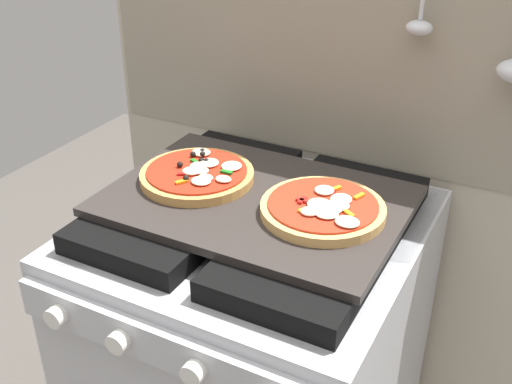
{
  "coord_description": "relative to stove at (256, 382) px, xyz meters",
  "views": [
    {
      "loc": [
        0.47,
        -0.89,
        1.48
      ],
      "look_at": [
        0.0,
        0.0,
        0.93
      ],
      "focal_mm": 44.06,
      "sensor_mm": 36.0,
      "label": 1
    }
  ],
  "objects": [
    {
      "name": "kitchen_backsplash",
      "position": [
        0.0,
        0.34,
        0.34
      ],
      "size": [
        1.1,
        0.09,
        1.55
      ],
      "color": "#B2A893",
      "rests_on": "ground_plane"
    },
    {
      "name": "pizza_right",
      "position": [
        0.13,
        -0.0,
        0.48
      ],
      "size": [
        0.22,
        0.22,
        0.03
      ],
      "color": "tan",
      "rests_on": "baking_tray"
    },
    {
      "name": "baking_tray",
      "position": [
        0.0,
        0.0,
        0.46
      ],
      "size": [
        0.54,
        0.38,
        0.02
      ],
      "primitive_type": "cube",
      "color": "#2D2826",
      "rests_on": "stove"
    },
    {
      "name": "pizza_left",
      "position": [
        -0.13,
        0.01,
        0.48
      ],
      "size": [
        0.22,
        0.22,
        0.03
      ],
      "color": "#C18947",
      "rests_on": "baking_tray"
    },
    {
      "name": "stove",
      "position": [
        0.0,
        0.0,
        0.0
      ],
      "size": [
        0.6,
        0.64,
        0.9
      ],
      "color": "#B7BABF",
      "rests_on": "ground_plane"
    }
  ]
}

